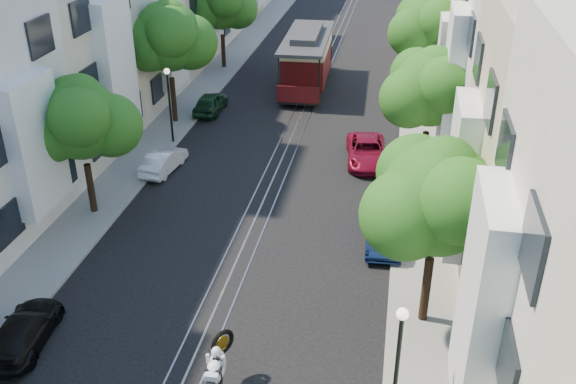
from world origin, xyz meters
The scene contains 24 objects.
ground centered at (0.00, 28.00, 0.00)m, with size 200.00×200.00×0.00m, color black.
sidewalk_east centered at (7.25, 28.00, 0.06)m, with size 2.50×80.00×0.12m, color gray.
sidewalk_west centered at (-7.25, 28.00, 0.06)m, with size 2.50×80.00×0.12m, color gray.
rail_left centered at (-0.55, 28.00, 0.01)m, with size 0.06×80.00×0.02m, color gray.
rail_slot centered at (0.00, 28.00, 0.01)m, with size 0.06×80.00×0.02m, color gray.
rail_right centered at (0.55, 28.00, 0.01)m, with size 0.06×80.00×0.02m, color gray.
lane_line centered at (0.00, 28.00, 0.00)m, with size 0.08×80.00×0.01m, color tan.
townhouses_east centered at (11.87, 27.91, 5.18)m, with size 7.75×72.00×12.00m.
townhouses_west centered at (-11.87, 27.91, 5.08)m, with size 7.75×72.00×11.76m.
tree_e_b centered at (7.26, 8.98, 4.73)m, with size 4.93×4.08×6.68m.
tree_e_c centered at (7.26, 19.98, 4.60)m, with size 4.84×3.99×6.52m.
tree_e_d centered at (7.26, 30.98, 4.87)m, with size 5.01×4.16×6.85m.
tree_w_b centered at (-7.14, 13.98, 4.40)m, with size 4.72×3.87×6.27m.
tree_w_c centered at (-7.14, 24.98, 5.07)m, with size 5.13×4.28×7.09m.
tree_w_d centered at (-7.14, 35.98, 4.60)m, with size 4.84×3.99×6.52m.
lamp_east centered at (6.30, 4.00, 2.85)m, with size 0.32×0.32×4.16m.
lamp_west centered at (-6.30, 22.00, 2.85)m, with size 0.32×0.32×4.16m.
sportbike_rider centered at (1.19, 4.46, 0.98)m, with size 0.61×2.20×1.82m.
cable_car centered at (-0.50, 32.86, 2.09)m, with size 3.16×9.28×3.53m.
parked_car_e_mid centered at (5.60, 13.90, 0.67)m, with size 1.41×4.06×1.34m, color #0B193B.
parked_car_e_far centered at (4.40, 21.48, 0.61)m, with size 2.01×4.36×1.21m, color maroon.
parked_car_w_near centered at (-5.60, 5.49, 0.55)m, with size 1.54×3.78×1.10m, color black.
parked_car_w_mid centered at (-5.60, 18.63, 0.55)m, with size 1.17×3.35×1.10m, color white.
parked_car_w_far centered at (-5.60, 27.03, 0.62)m, with size 1.47×3.65×1.24m, color #16371F.
Camera 1 is at (5.73, -8.96, 14.31)m, focal length 40.00 mm.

